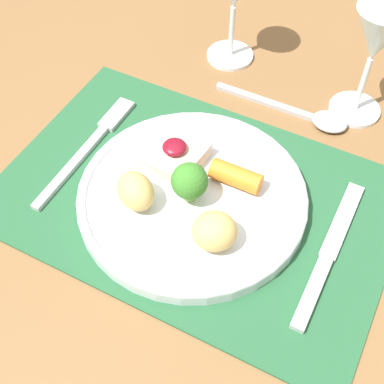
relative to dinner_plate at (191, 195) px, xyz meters
name	(u,v)px	position (x,y,z in m)	size (l,w,h in m)	color
dining_table	(195,238)	(0.00, 0.01, -0.11)	(1.34, 1.09, 0.78)	brown
placemat	(195,198)	(0.00, 0.01, -0.02)	(0.49, 0.33, 0.00)	#235633
dinner_plate	(191,195)	(0.00, 0.00, 0.00)	(0.28, 0.28, 0.07)	silver
fork	(92,142)	(-0.17, 0.03, -0.01)	(0.02, 0.22, 0.01)	#B2B2B7
knife	(325,261)	(0.18, -0.01, -0.01)	(0.02, 0.22, 0.01)	#B2B2B7
spoon	(313,116)	(0.08, 0.21, -0.01)	(0.20, 0.04, 0.01)	#B2B2B7
wine_glass_near	(376,42)	(0.13, 0.26, 0.10)	(0.07, 0.07, 0.17)	white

